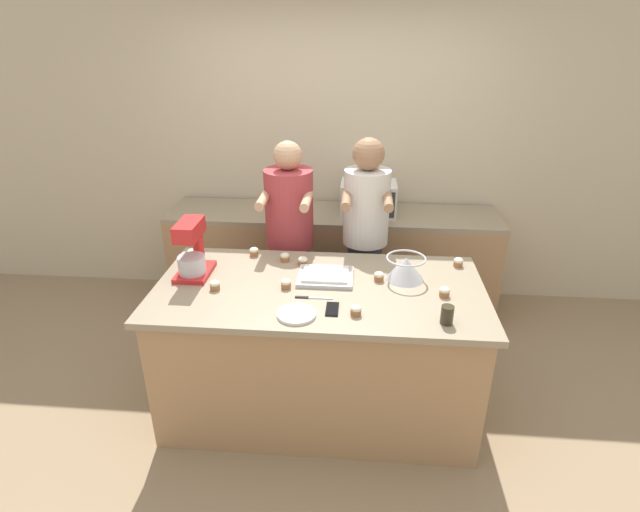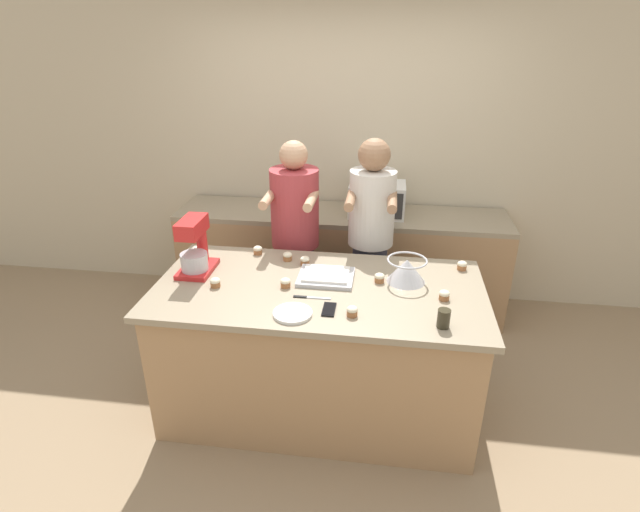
{
  "view_description": "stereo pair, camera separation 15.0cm",
  "coord_description": "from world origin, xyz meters",
  "px_view_note": "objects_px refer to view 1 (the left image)",
  "views": [
    {
      "loc": [
        0.23,
        -2.65,
        2.35
      ],
      "look_at": [
        0.0,
        0.05,
        1.09
      ],
      "focal_mm": 28.0,
      "sensor_mm": 36.0,
      "label": 1
    },
    {
      "loc": [
        0.38,
        -2.63,
        2.35
      ],
      "look_at": [
        0.0,
        0.05,
        1.09
      ],
      "focal_mm": 28.0,
      "sensor_mm": 36.0,
      "label": 2
    }
  ],
  "objects_px": {
    "person_right": "(365,243)",
    "stand_mixer": "(192,251)",
    "cupcake_7": "(285,257)",
    "cupcake_4": "(458,262)",
    "drinking_glass": "(447,315)",
    "small_plate": "(296,314)",
    "mixing_bowl": "(405,268)",
    "knife": "(311,298)",
    "cupcake_9": "(215,285)",
    "cupcake_0": "(303,261)",
    "cupcake_1": "(445,292)",
    "microwave_oven": "(368,198)",
    "cupcake_3": "(254,251)",
    "baking_tray": "(325,276)",
    "cupcake_2": "(192,253)",
    "cupcake_5": "(356,310)",
    "person_left": "(290,244)",
    "cupcake_8": "(286,284)",
    "cell_phone": "(332,309)",
    "cupcake_6": "(379,276)"
  },
  "relations": [
    {
      "from": "person_right",
      "to": "stand_mixer",
      "type": "bearing_deg",
      "value": -148.52
    },
    {
      "from": "cupcake_7",
      "to": "cupcake_4",
      "type": "bearing_deg",
      "value": 0.99
    },
    {
      "from": "drinking_glass",
      "to": "cupcake_4",
      "type": "height_order",
      "value": "drinking_glass"
    },
    {
      "from": "person_right",
      "to": "small_plate",
      "type": "height_order",
      "value": "person_right"
    },
    {
      "from": "person_right",
      "to": "mixing_bowl",
      "type": "bearing_deg",
      "value": -67.91
    },
    {
      "from": "knife",
      "to": "cupcake_9",
      "type": "height_order",
      "value": "cupcake_9"
    },
    {
      "from": "cupcake_0",
      "to": "cupcake_1",
      "type": "height_order",
      "value": "same"
    },
    {
      "from": "microwave_oven",
      "to": "cupcake_3",
      "type": "bearing_deg",
      "value": -129.79
    },
    {
      "from": "baking_tray",
      "to": "cupcake_2",
      "type": "height_order",
      "value": "cupcake_2"
    },
    {
      "from": "microwave_oven",
      "to": "cupcake_5",
      "type": "bearing_deg",
      "value": -92.35
    },
    {
      "from": "cupcake_7",
      "to": "cupcake_9",
      "type": "bearing_deg",
      "value": -129.9
    },
    {
      "from": "person_left",
      "to": "cupcake_8",
      "type": "xyz_separation_m",
      "value": [
        0.09,
        -0.79,
        0.09
      ]
    },
    {
      "from": "cupcake_2",
      "to": "cell_phone",
      "type": "bearing_deg",
      "value": -31.59
    },
    {
      "from": "cell_phone",
      "to": "cupcake_5",
      "type": "xyz_separation_m",
      "value": [
        0.13,
        -0.04,
        0.02
      ]
    },
    {
      "from": "person_left",
      "to": "cupcake_3",
      "type": "xyz_separation_m",
      "value": [
        -0.2,
        -0.35,
        0.09
      ]
    },
    {
      "from": "knife",
      "to": "small_plate",
      "type": "bearing_deg",
      "value": -107.42
    },
    {
      "from": "stand_mixer",
      "to": "cupcake_7",
      "type": "xyz_separation_m",
      "value": [
        0.54,
        0.24,
        -0.13
      ]
    },
    {
      "from": "cupcake_9",
      "to": "person_left",
      "type": "bearing_deg",
      "value": 68.53
    },
    {
      "from": "mixing_bowl",
      "to": "cell_phone",
      "type": "relative_size",
      "value": 1.71
    },
    {
      "from": "stand_mixer",
      "to": "mixing_bowl",
      "type": "height_order",
      "value": "stand_mixer"
    },
    {
      "from": "baking_tray",
      "to": "knife",
      "type": "distance_m",
      "value": 0.26
    },
    {
      "from": "drinking_glass",
      "to": "cupcake_6",
      "type": "bearing_deg",
      "value": 127.05
    },
    {
      "from": "cupcake_5",
      "to": "cupcake_3",
      "type": "bearing_deg",
      "value": 134.85
    },
    {
      "from": "person_right",
      "to": "baking_tray",
      "type": "distance_m",
      "value": 0.69
    },
    {
      "from": "cupcake_4",
      "to": "cupcake_7",
      "type": "bearing_deg",
      "value": -179.01
    },
    {
      "from": "person_left",
      "to": "knife",
      "type": "bearing_deg",
      "value": -74.33
    },
    {
      "from": "cell_phone",
      "to": "cupcake_8",
      "type": "relative_size",
      "value": 2.33
    },
    {
      "from": "drinking_glass",
      "to": "cupcake_9",
      "type": "distance_m",
      "value": 1.35
    },
    {
      "from": "mixing_bowl",
      "to": "cupcake_0",
      "type": "distance_m",
      "value": 0.67
    },
    {
      "from": "drinking_glass",
      "to": "cupcake_5",
      "type": "relative_size",
      "value": 1.65
    },
    {
      "from": "knife",
      "to": "cupcake_7",
      "type": "height_order",
      "value": "cupcake_7"
    },
    {
      "from": "person_left",
      "to": "cell_phone",
      "type": "xyz_separation_m",
      "value": [
        0.38,
        -1.02,
        0.06
      ]
    },
    {
      "from": "person_left",
      "to": "stand_mixer",
      "type": "xyz_separation_m",
      "value": [
        -0.52,
        -0.66,
        0.22
      ]
    },
    {
      "from": "person_right",
      "to": "cupcake_8",
      "type": "xyz_separation_m",
      "value": [
        -0.47,
        -0.79,
        0.06
      ]
    },
    {
      "from": "cupcake_5",
      "to": "microwave_oven",
      "type": "bearing_deg",
      "value": 87.65
    },
    {
      "from": "person_right",
      "to": "cupcake_0",
      "type": "bearing_deg",
      "value": -131.23
    },
    {
      "from": "cupcake_8",
      "to": "person_right",
      "type": "bearing_deg",
      "value": 59.09
    },
    {
      "from": "stand_mixer",
      "to": "microwave_oven",
      "type": "distance_m",
      "value": 1.66
    },
    {
      "from": "person_right",
      "to": "cell_phone",
      "type": "distance_m",
      "value": 1.04
    },
    {
      "from": "cupcake_3",
      "to": "mixing_bowl",
      "type": "bearing_deg",
      "value": -14.76
    },
    {
      "from": "cupcake_6",
      "to": "microwave_oven",
      "type": "bearing_deg",
      "value": 93.08
    },
    {
      "from": "drinking_glass",
      "to": "person_right",
      "type": "bearing_deg",
      "value": 111.44
    },
    {
      "from": "cupcake_2",
      "to": "cupcake_6",
      "type": "xyz_separation_m",
      "value": [
        1.26,
        -0.24,
        0.0
      ]
    },
    {
      "from": "microwave_oven",
      "to": "cell_phone",
      "type": "distance_m",
      "value": 1.63
    },
    {
      "from": "drinking_glass",
      "to": "knife",
      "type": "bearing_deg",
      "value": 164.66
    },
    {
      "from": "person_left",
      "to": "mixing_bowl",
      "type": "height_order",
      "value": "person_left"
    },
    {
      "from": "mixing_bowl",
      "to": "cupcake_4",
      "type": "distance_m",
      "value": 0.42
    },
    {
      "from": "microwave_oven",
      "to": "cupcake_9",
      "type": "relative_size",
      "value": 7.4
    },
    {
      "from": "cupcake_1",
      "to": "cupcake_3",
      "type": "bearing_deg",
      "value": 159.16
    },
    {
      "from": "cupcake_1",
      "to": "cupcake_3",
      "type": "relative_size",
      "value": 1.0
    }
  ]
}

